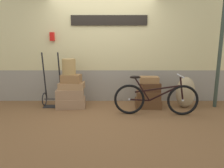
{
  "coord_description": "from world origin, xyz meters",
  "views": [
    {
      "loc": [
        0.23,
        -4.18,
        1.4
      ],
      "look_at": [
        0.22,
        0.12,
        0.56
      ],
      "focal_mm": 31.82,
      "sensor_mm": 36.0,
      "label": 1
    }
  ],
  "objects_px": {
    "luggage_trolley": "(53,94)",
    "burlap_sack": "(186,92)",
    "suitcase_4": "(148,103)",
    "suitcase_7": "(149,80)",
    "suitcase_3": "(72,79)",
    "suitcase_6": "(150,87)",
    "suitcase_0": "(71,103)",
    "suitcase_1": "(70,94)",
    "bicycle": "(156,99)",
    "suitcase_5": "(149,95)",
    "suitcase_2": "(72,86)",
    "wicker_basket": "(69,67)"
  },
  "relations": [
    {
      "from": "suitcase_7",
      "to": "wicker_basket",
      "type": "xyz_separation_m",
      "value": [
        -1.8,
        -0.02,
        0.3
      ]
    },
    {
      "from": "suitcase_0",
      "to": "burlap_sack",
      "type": "height_order",
      "value": "burlap_sack"
    },
    {
      "from": "bicycle",
      "to": "burlap_sack",
      "type": "bearing_deg",
      "value": 32.05
    },
    {
      "from": "wicker_basket",
      "to": "bicycle",
      "type": "distance_m",
      "value": 2.0
    },
    {
      "from": "suitcase_5",
      "to": "suitcase_7",
      "type": "bearing_deg",
      "value": 74.51
    },
    {
      "from": "suitcase_2",
      "to": "wicker_basket",
      "type": "relative_size",
      "value": 1.58
    },
    {
      "from": "suitcase_0",
      "to": "bicycle",
      "type": "distance_m",
      "value": 1.9
    },
    {
      "from": "suitcase_2",
      "to": "suitcase_7",
      "type": "height_order",
      "value": "suitcase_7"
    },
    {
      "from": "suitcase_7",
      "to": "luggage_trolley",
      "type": "distance_m",
      "value": 2.26
    },
    {
      "from": "suitcase_6",
      "to": "wicker_basket",
      "type": "height_order",
      "value": "wicker_basket"
    },
    {
      "from": "suitcase_3",
      "to": "bicycle",
      "type": "xyz_separation_m",
      "value": [
        1.8,
        -0.49,
        -0.33
      ]
    },
    {
      "from": "suitcase_4",
      "to": "suitcase_7",
      "type": "relative_size",
      "value": 1.38
    },
    {
      "from": "suitcase_1",
      "to": "wicker_basket",
      "type": "relative_size",
      "value": 1.75
    },
    {
      "from": "suitcase_1",
      "to": "suitcase_2",
      "type": "distance_m",
      "value": 0.19
    },
    {
      "from": "suitcase_3",
      "to": "suitcase_7",
      "type": "relative_size",
      "value": 1.03
    },
    {
      "from": "suitcase_0",
      "to": "suitcase_4",
      "type": "xyz_separation_m",
      "value": [
        1.76,
        -0.02,
        -0.01
      ]
    },
    {
      "from": "suitcase_0",
      "to": "luggage_trolley",
      "type": "distance_m",
      "value": 0.5
    },
    {
      "from": "suitcase_1",
      "to": "luggage_trolley",
      "type": "distance_m",
      "value": 0.46
    },
    {
      "from": "suitcase_3",
      "to": "luggage_trolley",
      "type": "xyz_separation_m",
      "value": [
        -0.48,
        0.13,
        -0.39
      ]
    },
    {
      "from": "suitcase_4",
      "to": "luggage_trolley",
      "type": "height_order",
      "value": "luggage_trolley"
    },
    {
      "from": "suitcase_5",
      "to": "suitcase_1",
      "type": "bearing_deg",
      "value": -178.98
    },
    {
      "from": "luggage_trolley",
      "to": "burlap_sack",
      "type": "relative_size",
      "value": 1.77
    },
    {
      "from": "luggage_trolley",
      "to": "suitcase_0",
      "type": "bearing_deg",
      "value": -15.33
    },
    {
      "from": "suitcase_1",
      "to": "suitcase_2",
      "type": "xyz_separation_m",
      "value": [
        0.04,
        0.04,
        0.18
      ]
    },
    {
      "from": "suitcase_5",
      "to": "bicycle",
      "type": "xyz_separation_m",
      "value": [
        0.05,
        -0.49,
        0.05
      ]
    },
    {
      "from": "suitcase_1",
      "to": "suitcase_7",
      "type": "height_order",
      "value": "suitcase_7"
    },
    {
      "from": "suitcase_6",
      "to": "suitcase_7",
      "type": "distance_m",
      "value": 0.17
    },
    {
      "from": "suitcase_0",
      "to": "suitcase_7",
      "type": "height_order",
      "value": "suitcase_7"
    },
    {
      "from": "wicker_basket",
      "to": "luggage_trolley",
      "type": "height_order",
      "value": "luggage_trolley"
    },
    {
      "from": "suitcase_2",
      "to": "suitcase_4",
      "type": "distance_m",
      "value": 1.79
    },
    {
      "from": "suitcase_1",
      "to": "wicker_basket",
      "type": "bearing_deg",
      "value": 103.46
    },
    {
      "from": "suitcase_6",
      "to": "luggage_trolley",
      "type": "bearing_deg",
      "value": 172.82
    },
    {
      "from": "suitcase_4",
      "to": "suitcase_7",
      "type": "height_order",
      "value": "suitcase_7"
    },
    {
      "from": "suitcase_0",
      "to": "bicycle",
      "type": "height_order",
      "value": "bicycle"
    },
    {
      "from": "suitcase_0",
      "to": "suitcase_1",
      "type": "height_order",
      "value": "suitcase_1"
    },
    {
      "from": "suitcase_3",
      "to": "wicker_basket",
      "type": "xyz_separation_m",
      "value": [
        -0.05,
        0.02,
        0.27
      ]
    },
    {
      "from": "suitcase_4",
      "to": "luggage_trolley",
      "type": "xyz_separation_m",
      "value": [
        -2.21,
        0.14,
        0.18
      ]
    },
    {
      "from": "suitcase_7",
      "to": "burlap_sack",
      "type": "bearing_deg",
      "value": 0.63
    },
    {
      "from": "wicker_basket",
      "to": "suitcase_6",
      "type": "bearing_deg",
      "value": -0.48
    },
    {
      "from": "suitcase_0",
      "to": "wicker_basket",
      "type": "height_order",
      "value": "wicker_basket"
    },
    {
      "from": "bicycle",
      "to": "suitcase_4",
      "type": "bearing_deg",
      "value": 97.34
    },
    {
      "from": "suitcase_0",
      "to": "suitcase_2",
      "type": "height_order",
      "value": "suitcase_2"
    },
    {
      "from": "suitcase_1",
      "to": "bicycle",
      "type": "bearing_deg",
      "value": -20.57
    },
    {
      "from": "suitcase_1",
      "to": "suitcase_6",
      "type": "bearing_deg",
      "value": -5.57
    },
    {
      "from": "wicker_basket",
      "to": "bicycle",
      "type": "height_order",
      "value": "wicker_basket"
    },
    {
      "from": "suitcase_0",
      "to": "suitcase_1",
      "type": "distance_m",
      "value": 0.21
    },
    {
      "from": "suitcase_4",
      "to": "suitcase_5",
      "type": "xyz_separation_m",
      "value": [
        0.01,
        0.01,
        0.19
      ]
    },
    {
      "from": "suitcase_5",
      "to": "suitcase_3",
      "type": "bearing_deg",
      "value": -179.18
    },
    {
      "from": "suitcase_3",
      "to": "suitcase_1",
      "type": "bearing_deg",
      "value": -164.74
    },
    {
      "from": "suitcase_0",
      "to": "bicycle",
      "type": "bearing_deg",
      "value": -20.41
    }
  ]
}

